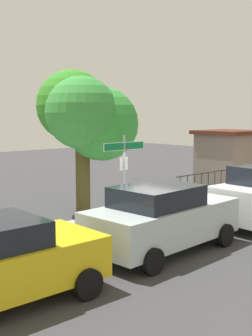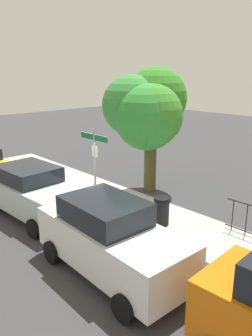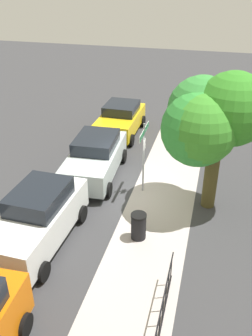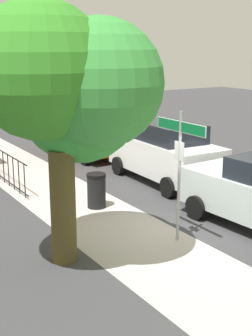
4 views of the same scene
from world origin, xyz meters
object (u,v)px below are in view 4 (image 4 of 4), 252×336
(shade_tree, at_px, (73,89))
(trash_bin, at_px, (96,190))
(car_orange, at_px, (88,130))
(street_sign, at_px, (180,151))
(car_white, at_px, (165,152))

(shade_tree, bearing_deg, trash_bin, -36.48)
(shade_tree, distance_m, trash_bin, 4.45)
(car_orange, xyz_separation_m, trash_bin, (-5.85, 2.83, -0.57))
(street_sign, relative_size, car_white, 0.67)
(car_white, distance_m, trash_bin, 3.39)
(street_sign, distance_m, shade_tree, 2.84)
(car_white, height_order, trash_bin, car_white)
(street_sign, relative_size, trash_bin, 3.10)
(car_white, relative_size, car_orange, 1.10)
(car_white, xyz_separation_m, trash_bin, (-1.04, 3.19, -0.51))
(car_orange, height_order, trash_bin, car_orange)
(street_sign, distance_m, car_white, 5.01)
(street_sign, relative_size, shade_tree, 0.57)
(trash_bin, bearing_deg, shade_tree, 143.52)
(street_sign, relative_size, car_orange, 0.74)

